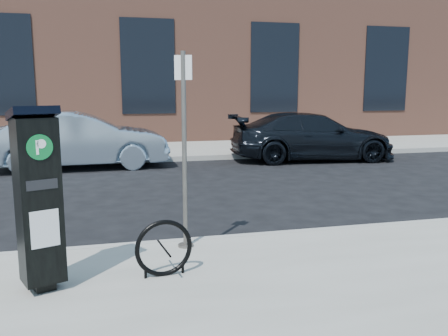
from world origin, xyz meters
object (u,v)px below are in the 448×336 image
object	(u,v)px
sign_pole	(184,153)
bike_rack	(164,248)
car_dark	(312,137)
car_silver	(80,140)
parking_kiosk	(38,198)

from	to	relation	value
sign_pole	bike_rack	distance (m)	1.36
bike_rack	car_dark	size ratio (longest dim) A/B	0.13
bike_rack	car_silver	size ratio (longest dim) A/B	0.14
sign_pole	car_silver	bearing A→B (deg)	124.23
sign_pole	car_dark	distance (m)	9.23
parking_kiosk	car_silver	xyz separation A→B (m)	(-0.03, 8.68, -0.33)
sign_pole	parking_kiosk	bearing A→B (deg)	-127.20
parking_kiosk	car_silver	bearing A→B (deg)	68.46
parking_kiosk	sign_pole	xyz separation A→B (m)	(1.64, 0.98, 0.27)
car_silver	bike_rack	bearing A→B (deg)	-173.80
parking_kiosk	car_dark	xyz separation A→B (m)	(6.85, 8.56, -0.39)
bike_rack	car_dark	distance (m)	10.18
parking_kiosk	sign_pole	size ratio (longest dim) A/B	0.75
car_silver	car_dark	distance (m)	6.88
car_dark	bike_rack	bearing A→B (deg)	152.03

